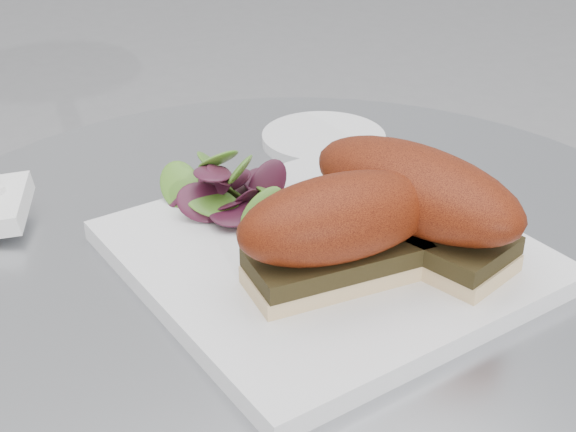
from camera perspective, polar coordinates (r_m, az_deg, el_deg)
name	(u,v)px	position (r m, az deg, el deg)	size (l,w,h in m)	color
plate	(326,254)	(0.62, 2.71, -2.74)	(0.28, 0.28, 0.02)	white
sandwich_left	(339,229)	(0.56, 3.65, -0.91)	(0.15, 0.07, 0.08)	#FBDC9D
sandwich_right	(414,199)	(0.60, 8.97, 1.21)	(0.13, 0.20, 0.08)	#FBDC9D
salad	(221,186)	(0.65, -4.82, 2.16)	(0.10, 0.10, 0.05)	#629631
saucer	(324,139)	(0.82, 2.55, 5.49)	(0.13, 0.13, 0.01)	white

